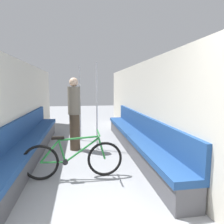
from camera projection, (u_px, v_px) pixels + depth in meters
The scene contains 8 objects.
wall_left at pixel (12, 111), 3.95m from camera, with size 0.10×9.22×2.13m, color beige.
wall_right at pixel (151, 108), 4.40m from camera, with size 0.10×9.22×2.13m, color beige.
bench_seat_row_left at pixel (30, 144), 4.34m from camera, with size 0.45×4.88×0.88m.
bench_seat_row_right at pixel (136, 140), 4.72m from camera, with size 0.45×4.88×0.88m.
bicycle at pixel (73, 159), 3.35m from camera, with size 1.67×0.46×0.78m.
grab_pole_near at pixel (97, 108), 4.81m from camera, with size 0.08×0.08×2.11m.
grab_pole_far at pixel (80, 105), 5.64m from camera, with size 0.08×0.08×2.11m.
passenger_standing at pixel (74, 113), 4.80m from camera, with size 0.30×0.30×1.75m.
Camera 1 is at (-0.10, -1.18, 1.54)m, focal length 32.00 mm.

